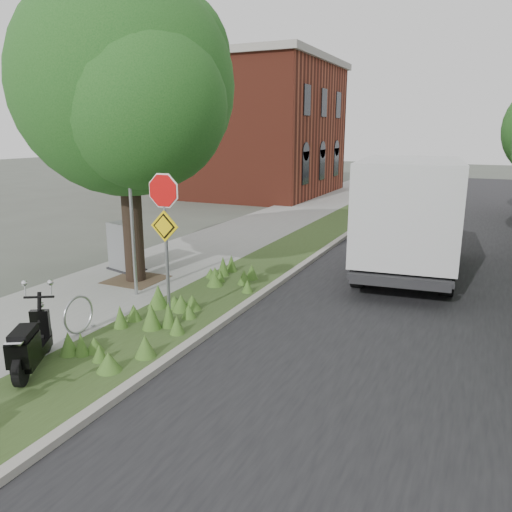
% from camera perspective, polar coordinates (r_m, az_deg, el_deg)
% --- Properties ---
extents(ground, '(120.00, 120.00, 0.00)m').
position_cam_1_polar(ground, '(9.50, -4.80, -10.82)').
color(ground, '#4C5147').
rests_on(ground, ground).
extents(sidewalk_near, '(3.50, 60.00, 0.12)m').
position_cam_1_polar(sidewalk_near, '(19.84, -1.17, 2.67)').
color(sidewalk_near, gray).
rests_on(sidewalk_near, ground).
extents(verge, '(2.00, 60.00, 0.12)m').
position_cam_1_polar(verge, '(18.82, 6.38, 1.95)').
color(verge, '#34471E').
rests_on(verge, ground).
extents(kerb_near, '(0.20, 60.00, 0.13)m').
position_cam_1_polar(kerb_near, '(18.53, 9.30, 1.67)').
color(kerb_near, '#9E9991').
rests_on(kerb_near, ground).
extents(road, '(7.00, 60.00, 0.01)m').
position_cam_1_polar(road, '(17.95, 20.09, 0.39)').
color(road, black).
rests_on(road, ground).
extents(street_tree_main, '(6.21, 5.54, 7.66)m').
position_cam_1_polar(street_tree_main, '(13.34, -14.86, 17.13)').
color(street_tree_main, black).
rests_on(street_tree_main, ground).
extents(bare_post, '(0.08, 0.08, 4.00)m').
position_cam_1_polar(bare_post, '(12.08, -14.04, 4.75)').
color(bare_post, '#A5A8AD').
rests_on(bare_post, ground).
extents(bike_hoop, '(0.06, 0.78, 0.77)m').
position_cam_1_polar(bike_hoop, '(10.43, -19.63, -6.37)').
color(bike_hoop, '#A5A8AD').
rests_on(bike_hoop, ground).
extents(sign_assembly, '(0.94, 0.08, 3.22)m').
position_cam_1_polar(sign_assembly, '(10.01, -10.40, 4.27)').
color(sign_assembly, '#A5A8AD').
rests_on(sign_assembly, ground).
extents(brick_building, '(9.40, 10.40, 8.30)m').
position_cam_1_polar(brick_building, '(32.54, -0.16, 14.49)').
color(brick_building, maroon).
rests_on(brick_building, ground).
extents(scooter_near, '(1.01, 1.55, 0.83)m').
position_cam_1_polar(scooter_near, '(9.07, -24.54, -9.77)').
color(scooter_near, black).
rests_on(scooter_near, ground).
extents(box_truck, '(3.05, 6.39, 2.79)m').
position_cam_1_polar(box_truck, '(14.59, 17.03, 4.91)').
color(box_truck, '#262628').
rests_on(box_truck, ground).
extents(utility_cabinet, '(1.16, 0.92, 1.36)m').
position_cam_1_polar(utility_cabinet, '(14.68, -14.72, 0.95)').
color(utility_cabinet, '#262628').
rests_on(utility_cabinet, ground).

